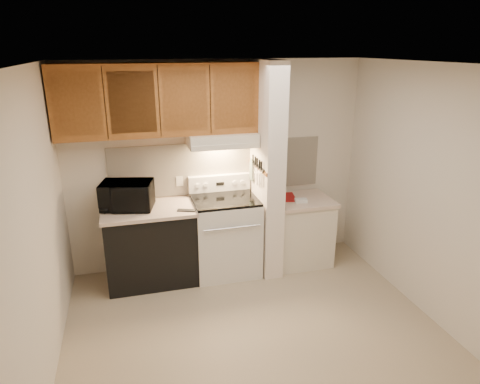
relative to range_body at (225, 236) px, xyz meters
name	(u,v)px	position (x,y,z in m)	size (l,w,h in m)	color
floor	(252,326)	(0.00, -1.16, -0.46)	(3.60, 3.60, 0.00)	tan
ceiling	(255,64)	(0.00, -1.16, 2.04)	(3.60, 3.60, 0.00)	white
wall_back	(218,166)	(0.00, 0.34, 0.79)	(3.60, 0.02, 2.50)	beige
wall_left	(37,230)	(-1.80, -1.16, 0.79)	(0.02, 3.00, 2.50)	beige
wall_right	(425,192)	(1.80, -1.16, 0.79)	(0.02, 3.00, 2.50)	beige
backsplash	(218,167)	(0.00, 0.33, 0.78)	(2.60, 0.02, 0.63)	white
range_body	(225,236)	(0.00, 0.00, 0.00)	(0.76, 0.65, 0.92)	silver
oven_window	(232,244)	(0.00, -0.32, 0.04)	(0.50, 0.01, 0.30)	black
oven_handle	(232,228)	(0.00, -0.35, 0.26)	(0.02, 0.02, 0.65)	silver
cooktop	(225,199)	(0.00, 0.00, 0.48)	(0.74, 0.64, 0.03)	black
range_backguard	(219,183)	(0.00, 0.28, 0.59)	(0.76, 0.08, 0.20)	silver
range_display	(220,184)	(0.00, 0.24, 0.59)	(0.10, 0.01, 0.04)	black
range_knob_left_outer	(197,186)	(-0.28, 0.24, 0.59)	(0.05, 0.05, 0.02)	silver
range_knob_left_inner	(206,185)	(-0.18, 0.24, 0.59)	(0.05, 0.05, 0.02)	silver
range_knob_right_inner	(235,183)	(0.18, 0.24, 0.59)	(0.05, 0.05, 0.02)	silver
range_knob_right_outer	(242,182)	(0.28, 0.24, 0.59)	(0.05, 0.05, 0.02)	silver
dishwasher_front	(151,246)	(-0.88, 0.01, -0.03)	(1.00, 0.63, 0.87)	black
left_countertop	(149,210)	(-0.88, 0.01, 0.43)	(1.04, 0.67, 0.04)	beige
spoon_rest	(186,210)	(-0.48, -0.19, 0.46)	(0.20, 0.06, 0.01)	black
teal_jar	(116,200)	(-1.23, 0.23, 0.50)	(0.10, 0.10, 0.11)	#205D5D
outlet	(180,181)	(-0.48, 0.32, 0.64)	(0.08, 0.01, 0.12)	beige
microwave	(127,195)	(-1.10, 0.06, 0.60)	(0.56, 0.38, 0.31)	black
partition_pillar	(267,170)	(0.51, -0.01, 0.79)	(0.22, 0.70, 2.50)	white
pillar_trim	(257,167)	(0.39, -0.01, 0.84)	(0.01, 0.70, 0.04)	brown
knife_strip	(258,167)	(0.39, -0.06, 0.86)	(0.02, 0.42, 0.04)	black
knife_blade_a	(261,179)	(0.38, -0.21, 0.76)	(0.01, 0.04, 0.16)	silver
knife_handle_a	(261,166)	(0.38, -0.21, 0.91)	(0.02, 0.02, 0.10)	black
knife_blade_b	(259,178)	(0.38, -0.14, 0.75)	(0.01, 0.04, 0.18)	silver
knife_handle_b	(259,164)	(0.38, -0.14, 0.91)	(0.02, 0.02, 0.10)	black
knife_blade_c	(257,177)	(0.38, -0.06, 0.74)	(0.01, 0.04, 0.20)	silver
knife_handle_c	(257,162)	(0.38, -0.05, 0.91)	(0.02, 0.02, 0.10)	black
knife_blade_d	(255,173)	(0.38, 0.04, 0.76)	(0.01, 0.04, 0.16)	silver
knife_handle_d	(255,161)	(0.38, 0.02, 0.91)	(0.02, 0.02, 0.10)	black
knife_blade_e	(253,172)	(0.38, 0.12, 0.75)	(0.01, 0.04, 0.18)	silver
knife_handle_e	(253,159)	(0.38, 0.11, 0.91)	(0.02, 0.02, 0.10)	black
oven_mitt	(252,170)	(0.38, 0.17, 0.76)	(0.03, 0.11, 0.25)	gray
right_cab_base	(300,232)	(0.97, -0.01, -0.06)	(0.70, 0.60, 0.81)	beige
right_countertop	(302,200)	(0.97, -0.01, 0.37)	(0.74, 0.64, 0.04)	beige
red_folder	(285,197)	(0.79, 0.09, 0.40)	(0.24, 0.33, 0.01)	maroon
white_box	(301,201)	(0.92, -0.11, 0.41)	(0.15, 0.10, 0.04)	white
range_hood	(222,139)	(0.00, 0.12, 1.17)	(0.78, 0.44, 0.15)	beige
hood_lip	(226,147)	(0.00, -0.08, 1.12)	(0.78, 0.04, 0.06)	beige
upper_cabinets	(158,100)	(-0.69, 0.17, 1.62)	(2.18, 0.33, 0.77)	brown
cab_door_a	(76,104)	(-1.51, 0.01, 1.62)	(0.46, 0.01, 0.63)	brown
cab_gap_a	(105,103)	(-1.23, 0.01, 1.62)	(0.01, 0.01, 0.73)	black
cab_door_b	(132,102)	(-0.96, 0.01, 1.62)	(0.46, 0.01, 0.63)	brown
cab_gap_b	(159,102)	(-0.69, 0.01, 1.62)	(0.01, 0.01, 0.73)	black
cab_door_c	(185,101)	(-0.42, 0.01, 1.62)	(0.46, 0.01, 0.63)	brown
cab_gap_c	(210,100)	(-0.14, 0.01, 1.62)	(0.01, 0.01, 0.73)	black
cab_door_d	(235,99)	(0.13, 0.01, 1.62)	(0.46, 0.01, 0.63)	brown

